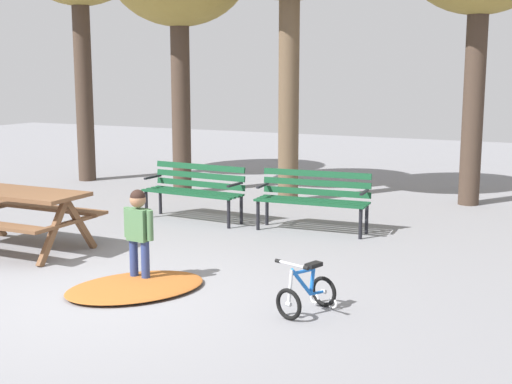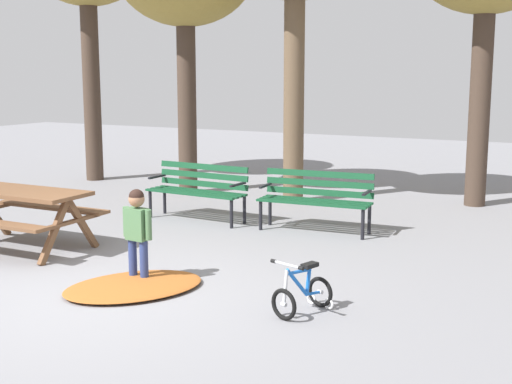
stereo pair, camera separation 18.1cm
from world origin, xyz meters
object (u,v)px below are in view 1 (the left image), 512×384
object	(u,v)px
child_standing	(139,229)
kids_bicycle	(307,292)
park_bench_far_left	(195,187)
picnic_table	(18,204)
park_bench_left	(314,196)

from	to	relation	value
child_standing	kids_bicycle	distance (m)	2.03
park_bench_far_left	picnic_table	bearing A→B (deg)	-112.57
kids_bicycle	park_bench_far_left	bearing A→B (deg)	134.87
picnic_table	child_standing	size ratio (longest dim) A/B	1.77
park_bench_left	child_standing	size ratio (longest dim) A/B	1.60
child_standing	park_bench_left	bearing A→B (deg)	76.52
park_bench_far_left	child_standing	size ratio (longest dim) A/B	1.59
park_bench_far_left	kids_bicycle	xyz separation A→B (m)	(3.12, -3.13, -0.31)
picnic_table	child_standing	distance (m)	2.25
park_bench_far_left	child_standing	world-z (taller)	child_standing
park_bench_left	kids_bicycle	distance (m)	3.49
park_bench_far_left	kids_bicycle	world-z (taller)	park_bench_far_left
park_bench_far_left	kids_bicycle	distance (m)	4.43
picnic_table	park_bench_far_left	size ratio (longest dim) A/B	1.12
child_standing	kids_bicycle	world-z (taller)	child_standing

